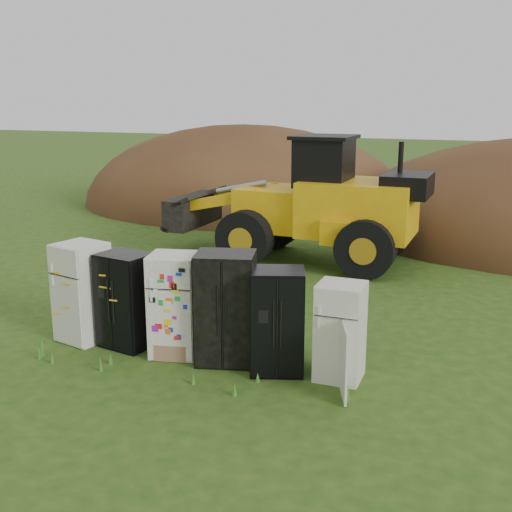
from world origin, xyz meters
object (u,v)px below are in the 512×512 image
Objects in this scene: fridge_open_door at (340,331)px; fridge_dark_mid at (226,308)px; wheel_loader at (293,198)px; fridge_sticker at (175,305)px; fridge_black_right at (277,321)px; fridge_leftmost at (83,292)px; fridge_black_side at (127,300)px.

fridge_dark_mid is at bearing -179.53° from fridge_open_door.
fridge_sticker is at bearing -87.51° from wheel_loader.
fridge_dark_mid is 1.10× the size of fridge_black_right.
fridge_open_door is 7.75m from wheel_loader.
fridge_sticker reaches higher than fridge_open_door.
wheel_loader is at bearing 83.55° from fridge_dark_mid.
fridge_open_door is at bearing -12.06° from fridge_sticker.
wheel_loader is at bearing 89.68° from fridge_leftmost.
fridge_sticker is at bearing 159.88° from fridge_black_right.
fridge_leftmost reaches higher than fridge_black_side.
wheel_loader is (-0.18, 7.10, 0.80)m from fridge_sticker.
fridge_leftmost is 2.84m from fridge_dark_mid.
fridge_sticker is 0.95m from fridge_dark_mid.
fridge_black_side is 0.99× the size of fridge_black_right.
wheel_loader reaches higher than fridge_dark_mid.
fridge_black_side is 3.89m from fridge_open_door.
fridge_sticker is 2.90m from fridge_open_door.
fridge_leftmost reaches higher than fridge_sticker.
wheel_loader is at bearing 94.45° from fridge_black_side.
fridge_black_side is 2.86m from fridge_black_right.
fridge_black_right is at bearing -175.43° from fridge_open_door.
fridge_open_door is at bearing -65.36° from wheel_loader.
fridge_leftmost is at bearing 164.91° from fridge_dark_mid.
fridge_dark_mid reaches higher than fridge_sticker.
wheel_loader is (-3.08, 7.06, 0.91)m from fridge_open_door.
fridge_black_side is at bearing 14.67° from fridge_leftmost.
fridge_open_door is at bearing 13.75° from fridge_leftmost.
fridge_black_right is 1.03m from fridge_open_door.
fridge_leftmost is 7.34m from wheel_loader.
fridge_leftmost reaches higher than fridge_black_right.
fridge_sticker is (1.90, -0.01, -0.01)m from fridge_leftmost.
fridge_black_right is at bearing 12.62° from fridge_leftmost.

